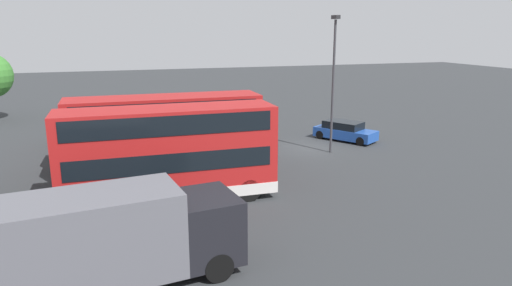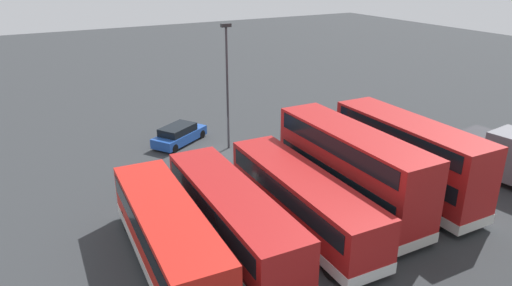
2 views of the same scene
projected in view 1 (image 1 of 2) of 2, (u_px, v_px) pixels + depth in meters
The scene contains 9 objects.
ground_plane at pixel (309, 148), 32.11m from camera, with size 140.00×140.00×0.00m, color #2D3033.
bus_double_decker_near_end at pixel (169, 152), 21.63m from camera, with size 2.78×10.13×4.55m.
bus_double_decker_second at pixel (166, 134), 25.27m from camera, with size 2.76×10.50×4.55m.
bus_single_deck_third at pixel (153, 136), 28.45m from camera, with size 2.98×11.30×2.95m.
bus_single_deck_fourth at pixel (150, 124), 32.06m from camera, with size 2.96×11.04×2.95m.
bus_single_deck_fifth at pixel (144, 117), 34.98m from camera, with size 3.15×10.62×2.95m.
box_truck_blue at pixel (118, 236), 14.51m from camera, with size 3.40×7.75×3.20m.
car_hatchback_silver at pixel (345, 131), 34.29m from camera, with size 4.81×3.94×1.43m.
lamp_post_tall at pixel (333, 75), 29.81m from camera, with size 0.70×0.30×8.93m.
Camera 1 is at (-28.32, 13.36, 8.03)m, focal length 32.31 mm.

